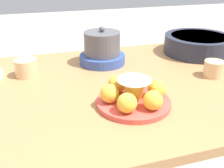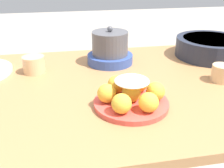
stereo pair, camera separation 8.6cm
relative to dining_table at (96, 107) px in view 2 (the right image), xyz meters
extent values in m
cylinder|color=#A87547|center=(0.73, 0.37, -0.30)|extent=(0.06, 0.06, 0.71)
cube|color=#A87547|center=(0.00, 0.00, 0.08)|extent=(1.56, 0.85, 0.03)
cylinder|color=#E04C42|center=(0.09, -0.17, 0.10)|extent=(0.23, 0.23, 0.02)
sphere|color=yellow|center=(0.16, -0.17, 0.14)|extent=(0.06, 0.06, 0.06)
sphere|color=yellow|center=(0.13, -0.10, 0.14)|extent=(0.06, 0.06, 0.06)
sphere|color=yellow|center=(0.06, -0.10, 0.14)|extent=(0.06, 0.06, 0.06)
sphere|color=yellow|center=(0.02, -0.16, 0.14)|extent=(0.06, 0.06, 0.06)
sphere|color=yellow|center=(0.05, -0.23, 0.14)|extent=(0.06, 0.06, 0.06)
sphere|color=yellow|center=(0.12, -0.23, 0.14)|extent=(0.06, 0.06, 0.06)
ellipsoid|color=white|center=(0.09, -0.17, 0.18)|extent=(0.11, 0.11, 0.02)
sphere|color=yellow|center=(0.09, -0.17, 0.14)|extent=(0.06, 0.06, 0.06)
cylinder|color=#232838|center=(0.57, 0.22, 0.14)|extent=(0.32, 0.32, 0.09)
cylinder|color=brown|center=(0.57, 0.22, 0.17)|extent=(0.27, 0.27, 0.01)
cylinder|color=#DBB27F|center=(0.47, -0.05, 0.12)|extent=(0.08, 0.08, 0.06)
cylinder|color=#DBB27F|center=(-0.23, 0.17, 0.13)|extent=(0.09, 0.09, 0.07)
cylinder|color=#334C99|center=(0.09, 0.22, 0.11)|extent=(0.20, 0.20, 0.04)
cylinder|color=#515156|center=(0.09, 0.22, 0.18)|extent=(0.15, 0.15, 0.10)
sphere|color=#515156|center=(0.09, 0.22, 0.24)|extent=(0.02, 0.02, 0.02)
camera|label=1|loc=(-0.18, -0.83, 0.50)|focal=42.00mm
camera|label=2|loc=(-0.10, -0.85, 0.50)|focal=42.00mm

